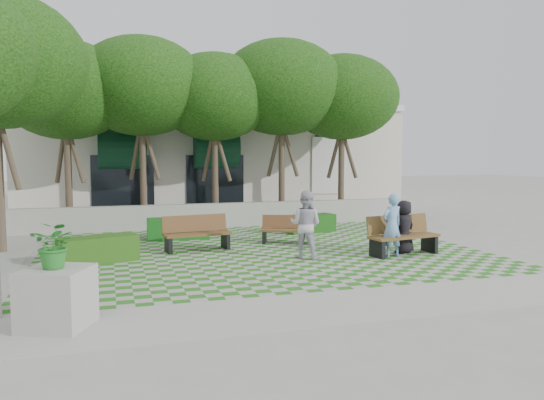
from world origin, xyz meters
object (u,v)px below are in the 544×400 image
object	(u,v)px
hedge_midleft	(178,229)
hedge_midright	(310,224)
person_blue	(392,225)
bench_west	(197,234)
planter_front	(56,285)
bench_mid	(288,230)
person_dark	(404,227)
person_white	(306,225)
hedge_west	(98,249)
bench_east	(402,236)

from	to	relation	value
hedge_midleft	hedge_midright	bearing A→B (deg)	1.19
hedge_midleft	person_blue	bearing A→B (deg)	-42.65
bench_west	person_blue	bearing A→B (deg)	-35.47
hedge_midright	planter_front	bearing A→B (deg)	-131.95
bench_mid	person_dark	bearing A→B (deg)	-22.10
bench_mid	hedge_midright	world-z (taller)	bench_mid
person_white	person_blue	bearing A→B (deg)	-151.73
bench_mid	hedge_midleft	size ratio (longest dim) A/B	0.88
hedge_west	person_white	bearing A→B (deg)	-11.35
hedge_midleft	planter_front	bearing A→B (deg)	-109.42
hedge_midleft	planter_front	world-z (taller)	planter_front
bench_west	person_blue	world-z (taller)	person_blue
bench_west	person_white	size ratio (longest dim) A/B	1.10
hedge_midright	hedge_midleft	size ratio (longest dim) A/B	0.92
bench_west	hedge_midleft	bearing A→B (deg)	88.83
bench_east	person_blue	world-z (taller)	person_blue
bench_mid	planter_front	size ratio (longest dim) A/B	1.00
person_blue	person_dark	bearing A→B (deg)	-160.90
bench_mid	person_white	bearing A→B (deg)	-74.80
hedge_midright	hedge_midleft	distance (m)	4.63
hedge_midright	person_dark	distance (m)	4.60
hedge_midright	planter_front	xyz separation A→B (m)	(-7.55, -8.40, 0.38)
bench_east	bench_mid	world-z (taller)	bench_east
hedge_midright	person_white	distance (m)	4.71
hedge_midright	planter_front	distance (m)	11.30
person_blue	hedge_west	bearing A→B (deg)	-23.13
bench_west	planter_front	xyz separation A→B (m)	(-3.20, -6.11, 0.21)
hedge_midright	person_blue	size ratio (longest dim) A/B	1.04
hedge_west	person_blue	distance (m)	7.68
person_blue	person_white	xyz separation A→B (m)	(-2.28, 0.49, 0.05)
bench_west	person_dark	xyz separation A→B (m)	(5.41, -2.16, 0.26)
person_dark	bench_west	bearing A→B (deg)	-36.02
hedge_midleft	planter_front	xyz separation A→B (m)	(-2.93, -8.31, 0.35)
hedge_midleft	person_dark	xyz separation A→B (m)	(5.68, -4.36, 0.40)
hedge_midright	person_white	bearing A→B (deg)	-112.67
person_white	hedge_west	bearing A→B (deg)	29.04
bench_east	hedge_midleft	size ratio (longest dim) A/B	1.10
hedge_west	person_dark	size ratio (longest dim) A/B	1.29
bench_mid	person_white	distance (m)	2.46
hedge_west	planter_front	bearing A→B (deg)	-95.89
hedge_midleft	hedge_west	bearing A→B (deg)	-127.15
hedge_midright	person_dark	bearing A→B (deg)	-76.65
person_dark	hedge_west	bearing A→B (deg)	-22.69
planter_front	person_dark	xyz separation A→B (m)	(8.61, 3.95, 0.05)
bench_west	person_blue	distance (m)	5.46
bench_west	person_dark	world-z (taller)	person_dark
bench_west	bench_mid	bearing A→B (deg)	-0.63
person_white	hedge_midright	bearing A→B (deg)	-72.28
person_blue	bench_mid	bearing A→B (deg)	-67.41
planter_front	person_blue	size ratio (longest dim) A/B	1.00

